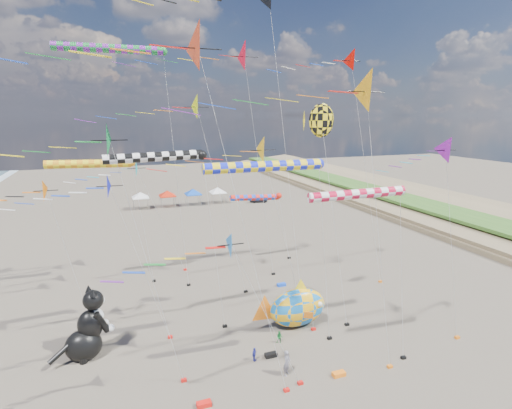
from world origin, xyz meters
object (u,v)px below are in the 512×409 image
at_px(fish_inflatable, 297,307).
at_px(child_green, 280,337).
at_px(parked_car, 258,199).
at_px(cat_inflatable, 86,324).
at_px(person_adult, 287,363).
at_px(child_blue, 254,354).

bearing_deg(fish_inflatable, child_green, -142.73).
relative_size(child_green, parked_car, 0.27).
bearing_deg(cat_inflatable, child_green, -35.36).
distance_m(fish_inflatable, child_green, 3.20).
relative_size(cat_inflatable, fish_inflatable, 0.80).
xyz_separation_m(child_green, parked_car, (16.54, 48.85, 0.12)).
xyz_separation_m(cat_inflatable, fish_inflatable, (16.25, -1.42, -0.90)).
bearing_deg(person_adult, child_green, 31.11).
distance_m(person_adult, child_blue, 2.78).
height_order(cat_inflatable, child_blue, cat_inflatable).
bearing_deg(person_adult, cat_inflatable, 108.82).
bearing_deg(parked_car, child_green, 171.61).
bearing_deg(child_blue, person_adult, -97.95).
relative_size(fish_inflatable, child_green, 6.69).
xyz_separation_m(child_blue, parked_car, (19.17, 50.33, 0.10)).
relative_size(person_adult, child_green, 1.82).
bearing_deg(cat_inflatable, fish_inflatable, -27.38).
bearing_deg(parked_car, person_adult, 171.79).
distance_m(cat_inflatable, parked_car, 54.91).
bearing_deg(child_blue, cat_inflatable, 115.34).
bearing_deg(child_green, child_blue, -117.81).
relative_size(person_adult, parked_car, 0.50).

